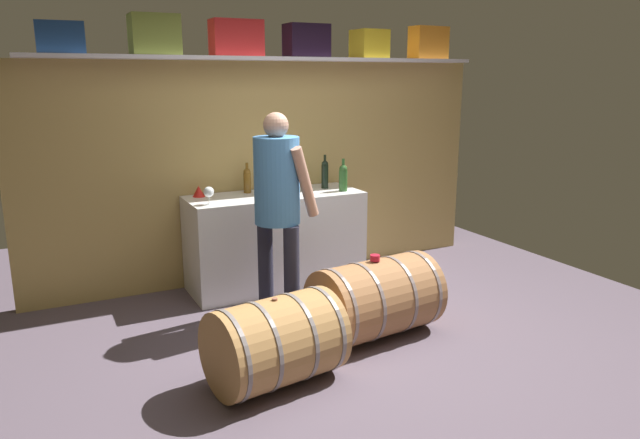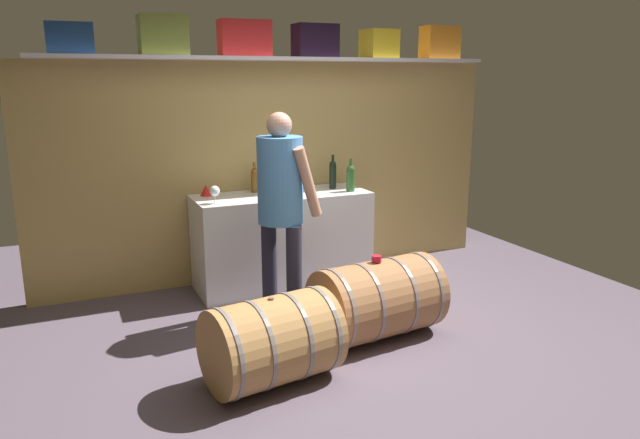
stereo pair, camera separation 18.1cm
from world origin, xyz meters
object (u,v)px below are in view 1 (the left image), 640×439
wine_glass (209,192)px  winemaker_pouring (278,196)px  toolcase_olive (154,35)px  wine_bottle_amber (247,180)px  toolcase_black (306,41)px  toolcase_orange (428,43)px  wine_barrel_near (375,298)px  wine_bottle_green (343,177)px  tasting_cup (375,258)px  red_funnel (199,191)px  toolcase_yellow (369,44)px  toolcase_navy (60,38)px  toolcase_red (236,38)px  work_cabinet (276,240)px  wine_bottle_dark (325,174)px  wine_barrel_far (275,342)px

wine_glass → winemaker_pouring: (0.37, -0.60, 0.04)m
toolcase_olive → wine_bottle_amber: (0.74, -0.04, -1.24)m
toolcase_black → wine_glass: (-1.08, -0.38, -1.25)m
toolcase_black → toolcase_orange: size_ratio=1.00×
wine_barrel_near → wine_bottle_green: bearing=65.3°
toolcase_orange → tasting_cup: size_ratio=5.35×
toolcase_orange → red_funnel: bearing=177.2°
toolcase_yellow → toolcase_orange: (0.69, 0.00, 0.03)m
toolcase_navy → toolcase_red: (1.40, 0.00, 0.03)m
toolcase_red → wine_glass: bearing=-136.3°
work_cabinet → wine_barrel_near: 1.38m
toolcase_orange → toolcase_black: bearing=176.7°
wine_glass → red_funnel: (0.01, 0.36, -0.05)m
wine_glass → red_funnel: 0.36m
toolcase_navy → wine_bottle_green: 2.59m
toolcase_navy → red_funnel: 1.62m
toolcase_olive → work_cabinet: bearing=-12.4°
toolcase_yellow → tasting_cup: 2.39m
toolcase_black → toolcase_yellow: (0.67, 0.00, -0.01)m
toolcase_navy → toolcase_orange: bearing=2.3°
wine_bottle_green → winemaker_pouring: size_ratio=0.18×
work_cabinet → tasting_cup: bearing=-80.2°
wine_bottle_dark → wine_barrel_far: wine_bottle_dark is taller
toolcase_red → wine_barrel_far: (-0.45, -1.90, -1.94)m
wine_bottle_green → tasting_cup: 1.33m
wine_bottle_dark → wine_glass: 1.21m
toolcase_olive → wine_glass: (0.28, -0.38, -1.26)m
toolcase_olive → work_cabinet: (0.94, -0.21, -1.80)m
toolcase_black → toolcase_orange: toolcase_orange is taller
red_funnel → winemaker_pouring: 1.03m
toolcase_black → wine_bottle_green: size_ratio=1.28×
toolcase_black → wine_barrel_near: toolcase_black is taller
red_funnel → wine_bottle_green: bearing=-14.5°
wine_bottle_green → wine_bottle_dark: wine_bottle_dark is taller
toolcase_black → work_cabinet: (-0.42, -0.21, -1.78)m
red_funnel → wine_barrel_far: (-0.05, -1.88, -0.63)m
work_cabinet → toolcase_black: bearing=26.7°
toolcase_black → wine_barrel_near: size_ratio=0.39×
toolcase_red → winemaker_pouring: bearing=-91.5°
toolcase_olive → wine_bottle_amber: 1.45m
wine_bottle_amber → winemaker_pouring: winemaker_pouring is taller
wine_barrel_near → toolcase_black: bearing=76.2°
toolcase_olive → toolcase_orange: 2.72m
toolcase_red → toolcase_orange: 2.03m
winemaker_pouring → toolcase_red: bearing=156.4°
tasting_cup → wine_bottle_green: bearing=72.0°
toolcase_red → red_funnel: size_ratio=4.00×
toolcase_yellow → red_funnel: toolcase_yellow is taller
wine_glass → tasting_cup: bearing=-53.2°
toolcase_navy → wine_barrel_near: 3.10m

